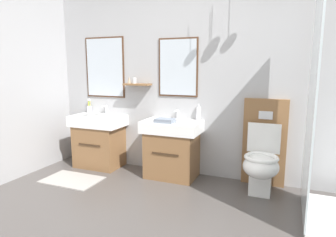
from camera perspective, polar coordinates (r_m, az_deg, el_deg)
wall_back at (r=3.64m, az=7.81°, el=10.19°), size 4.46×0.59×2.74m
bath_mat at (r=3.81m, az=-18.08°, el=-11.21°), size 0.68×0.44×0.01m
vanity_sink_left at (r=4.14m, az=-13.11°, el=-3.97°), size 0.70×0.47×0.71m
tap_on_left_sink at (r=4.20m, az=-12.00°, el=1.91°), size 0.03×0.13×0.11m
vanity_sink_right at (r=3.64m, az=0.82°, el=-5.61°), size 0.70×0.47×0.71m
tap_on_right_sink at (r=3.71m, az=1.80°, el=1.09°), size 0.03×0.13×0.11m
toilet at (r=3.41m, az=17.83°, el=-7.11°), size 0.48×0.62×1.00m
toothbrush_cup at (r=4.35m, az=-15.01°, el=1.87°), size 0.07×0.07×0.20m
soap_dispenser at (r=3.62m, az=5.92°, el=1.02°), size 0.06×0.06×0.19m
folded_hand_towel at (r=3.45m, az=-0.60°, el=-0.38°), size 0.22×0.16×0.04m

